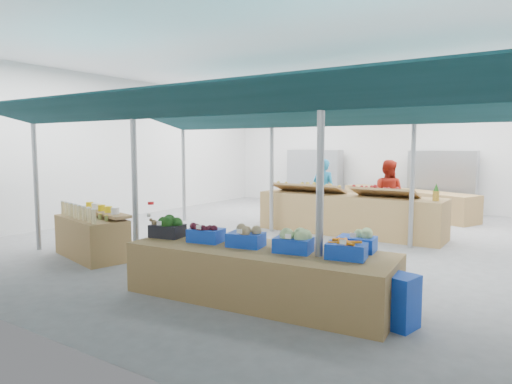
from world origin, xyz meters
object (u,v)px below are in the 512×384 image
bottle_shelf (93,235)px  crate_stack (394,300)px  veg_counter (259,274)px  fruit_counter (349,214)px  vendor_left (324,191)px  vendor_right (387,195)px

bottle_shelf → crate_stack: 5.96m
crate_stack → veg_counter: bearing=-177.4°
bottle_shelf → crate_stack: bearing=12.3°
bottle_shelf → fruit_counter: size_ratio=0.42×
fruit_counter → vendor_left: 1.68m
veg_counter → fruit_counter: size_ratio=0.84×
vendor_right → vendor_left: bearing=0.0°
vendor_left → vendor_right: size_ratio=1.00×
veg_counter → vendor_left: size_ratio=2.10×
crate_stack → vendor_right: 6.66m
fruit_counter → crate_stack: 5.85m
fruit_counter → vendor_left: bearing=137.5°
fruit_counter → vendor_right: (0.60, 1.10, 0.42)m
bottle_shelf → vendor_right: (3.87, 6.11, 0.48)m
crate_stack → vendor_right: vendor_right is taller
veg_counter → crate_stack: 1.90m
crate_stack → vendor_right: (-2.08, 6.29, 0.59)m
bottle_shelf → crate_stack: bottle_shelf is taller
fruit_counter → crate_stack: size_ratio=7.02×
crate_stack → vendor_left: 7.42m
bottle_shelf → vendor_right: vendor_right is taller
bottle_shelf → veg_counter: bearing=10.3°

